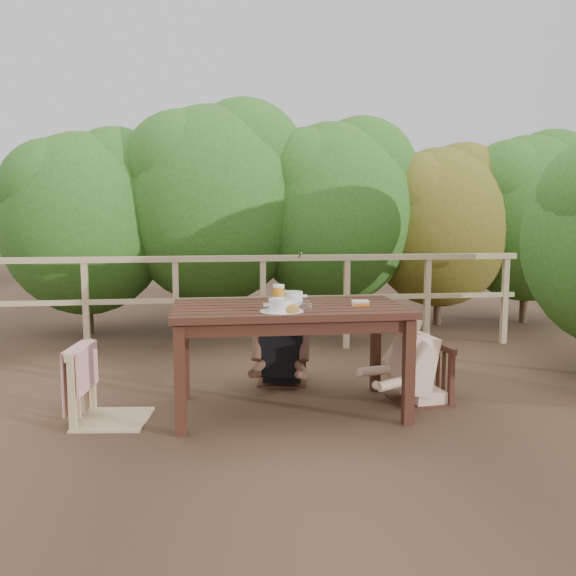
{
  "coord_description": "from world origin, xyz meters",
  "views": [
    {
      "loc": [
        -0.58,
        -4.24,
        1.42
      ],
      "look_at": [
        0.0,
        0.05,
        0.9
      ],
      "focal_mm": 37.58,
      "sensor_mm": 36.0,
      "label": 1
    }
  ],
  "objects": [
    {
      "name": "chair_left",
      "position": [
        -1.24,
        -0.05,
        0.5
      ],
      "size": [
        0.55,
        0.55,
        1.0
      ],
      "primitive_type": "cube",
      "rotation": [
        0.0,
        0.0,
        1.46
      ],
      "color": "tan",
      "rests_on": "ground"
    },
    {
      "name": "woman",
      "position": [
        0.05,
        0.79,
        0.57
      ],
      "size": [
        0.56,
        0.64,
        1.14
      ],
      "primitive_type": null,
      "rotation": [
        0.0,
        0.0,
        2.95
      ],
      "color": "black",
      "rests_on": "ground"
    },
    {
      "name": "railing",
      "position": [
        0.0,
        2.0,
        0.51
      ],
      "size": [
        5.6,
        0.1,
        1.01
      ],
      "primitive_type": "cube",
      "color": "tan",
      "rests_on": "ground"
    },
    {
      "name": "diner_right",
      "position": [
        1.06,
        0.09,
        0.59
      ],
      "size": [
        0.64,
        0.55,
        1.19
      ],
      "primitive_type": null,
      "rotation": [
        0.0,
        0.0,
        1.69
      ],
      "color": "beige",
      "rests_on": "ground"
    },
    {
      "name": "butter_tub",
      "position": [
        0.51,
        -0.08,
        0.79
      ],
      "size": [
        0.13,
        0.1,
        0.05
      ],
      "primitive_type": "cube",
      "rotation": [
        0.0,
        0.0,
        -0.11
      ],
      "color": "silver",
      "rests_on": "table"
    },
    {
      "name": "soup_far",
      "position": [
        0.05,
        0.19,
        0.81
      ],
      "size": [
        0.28,
        0.28,
        0.09
      ],
      "primitive_type": "cylinder",
      "color": "white",
      "rests_on": "table"
    },
    {
      "name": "beer_glass",
      "position": [
        -0.07,
        0.06,
        0.85
      ],
      "size": [
        0.08,
        0.08,
        0.16
      ],
      "primitive_type": "cylinder",
      "color": "orange",
      "rests_on": "table"
    },
    {
      "name": "ground",
      "position": [
        0.0,
        0.0,
        0.0
      ],
      "size": [
        60.0,
        60.0,
        0.0
      ],
      "primitive_type": "plane",
      "color": "#503624",
      "rests_on": "ground"
    },
    {
      "name": "bread_roll",
      "position": [
        -0.03,
        -0.31,
        0.8
      ],
      "size": [
        0.12,
        0.1,
        0.07
      ],
      "primitive_type": "ellipsoid",
      "color": "#955F23",
      "rests_on": "table"
    },
    {
      "name": "chair_right",
      "position": [
        1.03,
        0.09,
        0.41
      ],
      "size": [
        0.46,
        0.46,
        0.83
      ],
      "primitive_type": "cube",
      "rotation": [
        0.0,
        0.0,
        -1.45
      ],
      "color": "#331910",
      "rests_on": "ground"
    },
    {
      "name": "hedge_row",
      "position": [
        0.4,
        3.2,
        1.9
      ],
      "size": [
        6.6,
        1.6,
        3.8
      ],
      "primitive_type": null,
      "color": "#2A551A",
      "rests_on": "ground"
    },
    {
      "name": "table",
      "position": [
        0.0,
        0.0,
        0.38
      ],
      "size": [
        1.65,
        0.93,
        0.77
      ],
      "primitive_type": "cube",
      "color": "#331910",
      "rests_on": "ground"
    },
    {
      "name": "soup_near",
      "position": [
        -0.08,
        -0.25,
        0.82
      ],
      "size": [
        0.3,
        0.3,
        0.1
      ],
      "primitive_type": "cylinder",
      "color": "white",
      "rests_on": "table"
    },
    {
      "name": "tumbler",
      "position": [
        0.08,
        -0.29,
        0.8
      ],
      "size": [
        0.06,
        0.06,
        0.07
      ],
      "primitive_type": "cylinder",
      "color": "white",
      "rests_on": "table"
    },
    {
      "name": "chair_far",
      "position": [
        0.05,
        0.77,
        0.41
      ],
      "size": [
        0.48,
        0.48,
        0.82
      ],
      "primitive_type": "cube",
      "rotation": [
        0.0,
        0.0,
        -0.19
      ],
      "color": "#331910",
      "rests_on": "ground"
    }
  ]
}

